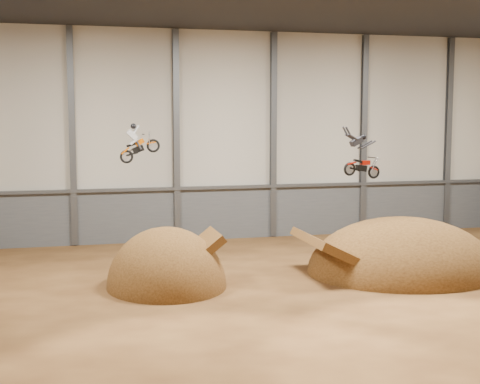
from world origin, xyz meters
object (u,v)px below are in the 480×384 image
(landing_ramp, at_px, (402,272))
(fmx_rider_a, at_px, (142,138))
(takeoff_ramp, at_px, (167,286))
(fmx_rider_b, at_px, (361,153))

(landing_ramp, distance_m, fmx_rider_a, 15.62)
(landing_ramp, bearing_deg, fmx_rider_a, 164.17)
(takeoff_ramp, relative_size, fmx_rider_a, 3.04)
(takeoff_ramp, xyz_separation_m, landing_ramp, (12.65, -0.05, 0.00))
(fmx_rider_a, xyz_separation_m, fmx_rider_b, (10.97, -3.61, -0.75))
(landing_ramp, relative_size, fmx_rider_a, 4.61)
(fmx_rider_b, bearing_deg, fmx_rider_a, 152.76)
(landing_ramp, relative_size, fmx_rider_b, 3.53)
(fmx_rider_a, relative_size, fmx_rider_b, 0.76)
(takeoff_ramp, relative_size, fmx_rider_b, 2.32)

